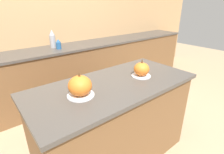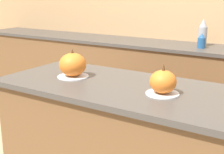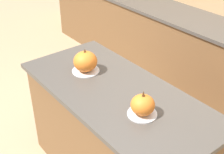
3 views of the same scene
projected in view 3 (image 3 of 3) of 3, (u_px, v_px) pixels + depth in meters
name	position (u px, v px, depth m)	size (l,w,h in m)	color
kitchen_island	(116.00, 138.00, 2.45)	(1.59, 0.74, 0.89)	brown
pumpkin_cake_left	(85.00, 62.00, 2.41)	(0.22, 0.22, 0.20)	silver
pumpkin_cake_right	(143.00, 106.00, 1.95)	(0.19, 0.19, 0.18)	silver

